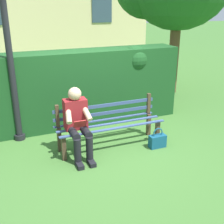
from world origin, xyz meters
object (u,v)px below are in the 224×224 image
park_bench (109,123)px  handbag (157,141)px  person_seated (78,121)px  lamp_post (6,29)px

park_bench → handbag: 0.94m
park_bench → person_seated: (0.62, 0.17, 0.20)m
park_bench → person_seated: size_ratio=1.63×
lamp_post → person_seated: bearing=130.9°
park_bench → lamp_post: lamp_post is taller
park_bench → person_seated: 0.67m
lamp_post → park_bench: bearing=150.4°
person_seated → lamp_post: size_ratio=0.38×
park_bench → lamp_post: bearing=-29.6°
park_bench → handbag: bearing=151.4°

